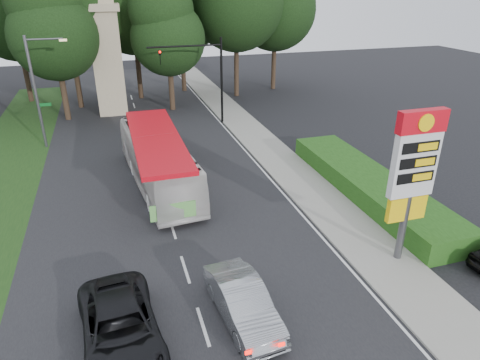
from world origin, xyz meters
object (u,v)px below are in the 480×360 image
object	(u,v)px
gas_station_pylon	(414,168)
transit_bus	(158,161)
traffic_signal_mast	(206,70)
sedan_silver	(243,302)
suv_charcoal	(121,328)
streetlight_signs	(38,88)
monument	(107,57)

from	to	relation	value
gas_station_pylon	transit_bus	world-z (taller)	gas_station_pylon
traffic_signal_mast	sedan_silver	distance (m)	24.20
sedan_silver	suv_charcoal	distance (m)	4.30
sedan_silver	streetlight_signs	bearing A→B (deg)	106.23
streetlight_signs	monument	size ratio (longest dim) A/B	0.80
transit_bus	sedan_silver	distance (m)	12.44
traffic_signal_mast	monument	size ratio (longest dim) A/B	0.72
gas_station_pylon	suv_charcoal	distance (m)	12.64
suv_charcoal	streetlight_signs	bearing A→B (deg)	96.25
monument	suv_charcoal	world-z (taller)	monument
monument	transit_bus	world-z (taller)	monument
gas_station_pylon	sedan_silver	distance (m)	8.68
transit_bus	sedan_silver	xyz separation A→B (m)	(1.43, -12.33, -0.83)
gas_station_pylon	streetlight_signs	xyz separation A→B (m)	(-16.19, 20.01, -0.01)
traffic_signal_mast	transit_bus	world-z (taller)	traffic_signal_mast
gas_station_pylon	sedan_silver	xyz separation A→B (m)	(-7.70, -1.51, -3.70)
monument	gas_station_pylon	bearing A→B (deg)	-68.20
suv_charcoal	gas_station_pylon	bearing A→B (deg)	2.40
traffic_signal_mast	monument	xyz separation A→B (m)	(-7.68, 6.00, 0.43)
transit_bus	suv_charcoal	world-z (taller)	transit_bus
traffic_signal_mast	transit_bus	size ratio (longest dim) A/B	0.64
transit_bus	suv_charcoal	xyz separation A→B (m)	(-2.87, -12.32, -0.82)
traffic_signal_mast	streetlight_signs	world-z (taller)	streetlight_signs
suv_charcoal	monument	bearing A→B (deg)	83.69
sedan_silver	gas_station_pylon	bearing A→B (deg)	5.80
traffic_signal_mast	sedan_silver	xyz separation A→B (m)	(-4.18, -23.51, -3.93)
gas_station_pylon	suv_charcoal	size ratio (longest dim) A/B	1.26
monument	suv_charcoal	distance (m)	29.84
streetlight_signs	suv_charcoal	distance (m)	22.23
traffic_signal_mast	suv_charcoal	xyz separation A→B (m)	(-8.48, -23.51, -3.92)
gas_station_pylon	transit_bus	bearing A→B (deg)	130.17
sedan_silver	traffic_signal_mast	bearing A→B (deg)	74.62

